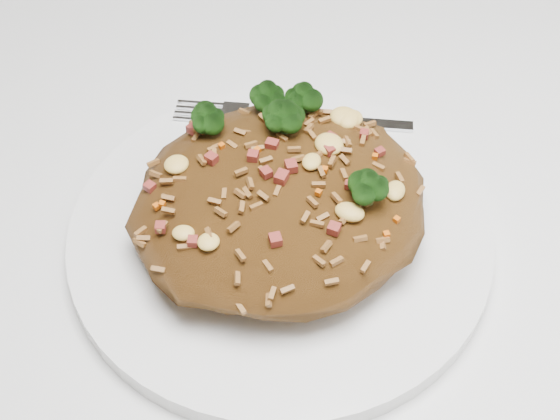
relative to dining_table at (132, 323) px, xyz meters
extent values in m
cube|color=silver|center=(0.00, 0.00, 0.07)|extent=(1.20, 0.80, 0.04)
cylinder|color=olive|center=(0.54, 0.34, -0.30)|extent=(0.06, 0.06, 0.71)
cylinder|color=white|center=(0.09, -0.04, 0.10)|extent=(0.25, 0.25, 0.01)
ellipsoid|color=brown|center=(0.09, -0.04, 0.13)|extent=(0.17, 0.16, 0.04)
ellipsoid|color=#0E3307|center=(0.11, -0.01, 0.16)|extent=(0.02, 0.02, 0.02)
ellipsoid|color=#0E3307|center=(0.12, 0.02, 0.15)|extent=(0.02, 0.02, 0.02)
ellipsoid|color=#0E3307|center=(0.07, 0.01, 0.15)|extent=(0.02, 0.02, 0.02)
ellipsoid|color=#0E3307|center=(0.11, -0.01, 0.16)|extent=(0.02, 0.02, 0.02)
ellipsoid|color=#0E3307|center=(0.14, 0.01, 0.15)|extent=(0.02, 0.02, 0.02)
ellipsoid|color=#0E3307|center=(0.13, -0.08, 0.16)|extent=(0.02, 0.02, 0.02)
cube|color=silver|center=(0.18, 0.01, 0.11)|extent=(0.09, 0.06, 0.00)
cube|color=silver|center=(0.10, 0.06, 0.11)|extent=(0.04, 0.04, 0.00)
camera|label=1|loc=(-0.04, -0.31, 0.47)|focal=50.00mm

